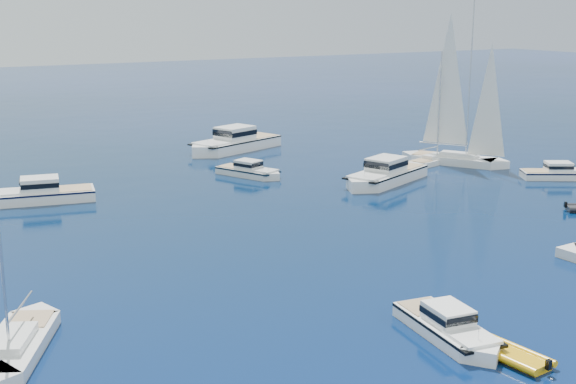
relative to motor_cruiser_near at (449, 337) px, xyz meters
name	(u,v)px	position (x,y,z in m)	size (l,w,h in m)	color
motor_cruiser_near	(449,337)	(0.00, 0.00, 0.00)	(2.40, 7.85, 2.06)	white
motor_cruiser_centre	(384,183)	(18.11, 29.32, 0.00)	(3.56, 11.62, 3.05)	silver
motor_cruiser_far_r	(559,178)	(33.79, 22.45, 0.00)	(2.39, 7.82, 2.05)	silver
motor_cruiser_far_l	(39,202)	(-11.48, 38.16, 0.00)	(3.12, 10.20, 2.68)	silver
motor_cruiser_distant	(234,150)	(13.25, 51.35, 0.00)	(4.09, 13.35, 3.50)	white
motor_cruiser_horizon	(250,176)	(8.58, 38.25, 0.00)	(2.33, 7.63, 2.00)	silver
sailboat_fore	(17,352)	(-18.93, 9.04, 0.00)	(2.58, 9.91, 14.56)	silver
sailboat_centre	(432,163)	(28.03, 34.14, 0.00)	(2.13, 8.19, 12.04)	silver
sailboat_sails_r	(454,164)	(29.95, 32.94, 0.00)	(3.13, 12.03, 17.68)	white
tender_yellow	(512,360)	(0.86, -3.37, 0.00)	(2.11, 3.88, 0.95)	#DA9D0C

